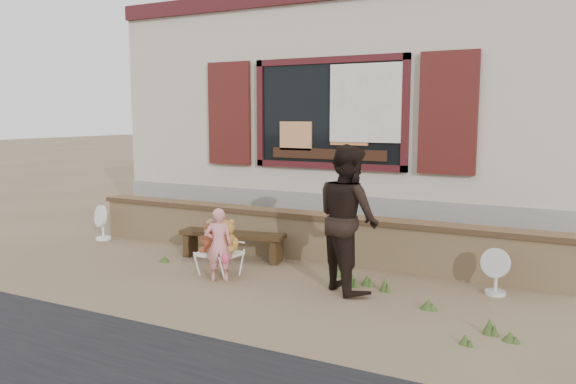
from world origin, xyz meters
The scene contains 12 objects.
ground centered at (0.00, 0.00, 0.00)m, with size 80.00×80.00×0.00m, color brown.
shopfront centered at (0.00, 4.49, 2.00)m, with size 8.04×5.13×4.00m.
brick_wall centered at (0.00, 1.00, 0.34)m, with size 7.10×0.36×0.67m.
bench centered at (-0.83, 0.49, 0.28)m, with size 1.55×0.53×0.39m.
folding_chair centered at (-0.53, -0.27, 0.27)m, with size 0.53×0.48×0.30m.
teddy_bear_left centered at (-0.67, -0.25, 0.50)m, with size 0.29×0.25×0.39m, color brown, non-canonical shape.
teddy_bear_right centered at (-0.39, -0.28, 0.53)m, with size 0.33×0.29×0.45m, color #9C692B, non-canonical shape.
child centered at (-0.40, -0.47, 0.45)m, with size 0.33×0.22×0.91m, color pink.
adult centered at (1.12, -0.07, 0.85)m, with size 0.83×0.64×1.70m, color black.
fan_left centered at (-3.40, 0.58, 0.29)m, with size 0.37×0.24×0.58m.
fan_right centered at (2.69, 0.53, 0.27)m, with size 0.35×0.23×0.54m.
grass_tufts centered at (1.48, -0.16, 0.06)m, with size 4.74×1.59×0.16m.
Camera 1 is at (3.43, -6.03, 2.02)m, focal length 35.00 mm.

